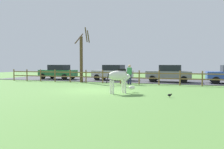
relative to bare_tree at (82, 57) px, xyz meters
The scene contains 10 objects.
ground_plane 6.73m from the bare_tree, 57.07° to the right, with size 60.00×60.00×0.00m, color #5B8C42.
parking_asphalt 5.76m from the bare_tree, 49.46° to the left, with size 28.00×7.40×0.05m, color #47474C.
paddock_fence 3.46m from the bare_tree, ahead, with size 21.27×0.11×1.17m.
bare_tree is the anchor object (origin of this frame).
zebra 8.32m from the bare_tree, 48.58° to the right, with size 1.47×1.54×1.41m.
crow_on_grass 10.95m from the bare_tree, 39.52° to the right, with size 0.21×0.10×0.20m.
parked_car_green 4.96m from the bare_tree, 149.27° to the left, with size 4.04×1.95×1.56m.
parked_car_grey 8.21m from the bare_tree, 16.69° to the left, with size 4.06×2.00×1.56m.
parked_car_silver 3.79m from the bare_tree, 52.33° to the left, with size 4.11×2.11×1.56m.
visitor_near_fence 4.98m from the bare_tree, ahead, with size 0.36×0.22×1.64m.
Camera 1 is at (5.41, -12.54, 1.68)m, focal length 34.09 mm.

